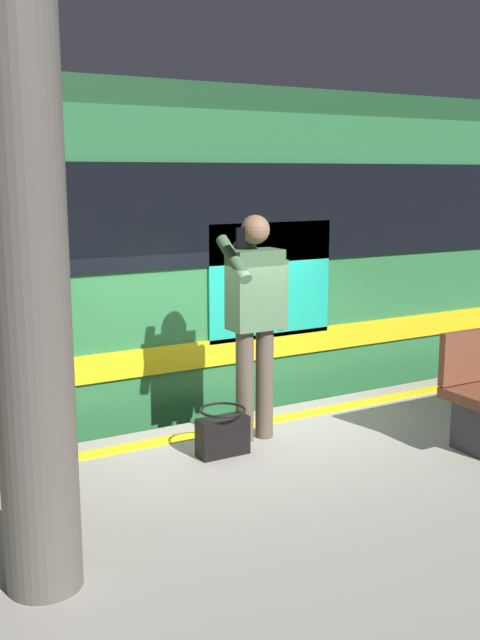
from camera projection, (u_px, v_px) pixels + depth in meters
The scene contains 8 objects.
ground_plane at pixel (227, 536), 6.67m from camera, with size 24.06×24.06×0.00m, color #3D3D3F.
platform at pixel (364, 576), 4.95m from camera, with size 16.04×3.78×1.12m, color #9E998E.
safety_line at pixel (244, 425), 6.19m from camera, with size 15.72×0.16×0.01m, color yellow.
track_rail_near at pixel (172, 481), 7.65m from camera, with size 20.85×0.08×0.16m, color slate.
track_rail_far at pixel (121, 439), 8.88m from camera, with size 20.85×0.08×0.16m, color slate.
passenger at pixel (255, 309), 5.71m from camera, with size 0.57×0.55×1.75m.
handbag at pixel (223, 433), 5.53m from camera, with size 0.39×0.35×0.36m.
station_column at pixel (24, 193), 3.42m from camera, with size 0.38×0.38×3.94m, color #59544C.
Camera 1 is at (2.96, 5.41, 3.18)m, focal length 41.96 mm.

